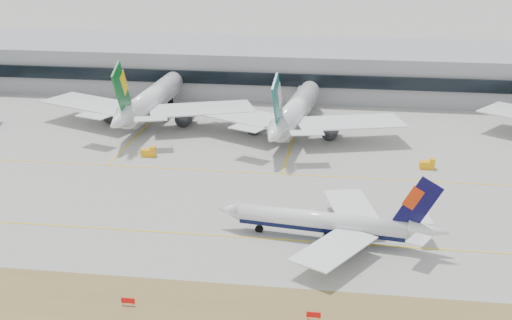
% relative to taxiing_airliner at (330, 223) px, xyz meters
% --- Properties ---
extents(ground, '(3000.00, 3000.00, 0.00)m').
position_rel_taxiing_airliner_xyz_m(ground, '(-23.76, 4.04, -3.56)').
color(ground, gray).
rests_on(ground, ground).
extents(taxiing_airliner, '(43.93, 37.88, 14.78)m').
position_rel_taxiing_airliner_xyz_m(taxiing_airliner, '(0.00, 0.00, 0.00)').
color(taxiing_airliner, white).
rests_on(taxiing_airliner, ground).
extents(widebody_eva, '(64.59, 63.09, 23.02)m').
position_rel_taxiing_airliner_xyz_m(widebody_eva, '(-55.48, 72.75, 2.56)').
color(widebody_eva, white).
rests_on(widebody_eva, ground).
extents(widebody_cathay, '(62.12, 61.11, 22.26)m').
position_rel_taxiing_airliner_xyz_m(widebody_cathay, '(-12.88, 66.81, 2.35)').
color(widebody_cathay, white).
rests_on(widebody_cathay, ground).
extents(terminal, '(280.00, 43.10, 15.00)m').
position_rel_taxiing_airliner_xyz_m(terminal, '(-23.76, 118.88, 3.94)').
color(terminal, gray).
rests_on(terminal, ground).
extents(hold_sign_left, '(2.20, 0.15, 1.35)m').
position_rel_taxiing_airliner_xyz_m(hold_sign_left, '(-30.24, -27.96, -2.68)').
color(hold_sign_left, red).
rests_on(hold_sign_left, ground).
extents(hold_sign_right, '(2.20, 0.15, 1.35)m').
position_rel_taxiing_airliner_xyz_m(hold_sign_right, '(-1.14, -27.96, -2.68)').
color(hold_sign_right, red).
rests_on(hold_sign_right, ground).
extents(gse_c, '(3.55, 2.00, 2.60)m').
position_rel_taxiing_airliner_xyz_m(gse_c, '(21.53, 42.93, -2.52)').
color(gse_c, '#FFA50D').
rests_on(gse_c, ground).
extents(gse_b, '(3.55, 2.00, 2.60)m').
position_rel_taxiing_airliner_xyz_m(gse_b, '(-47.23, 42.20, -2.52)').
color(gse_b, '#FFA50D').
rests_on(gse_b, ground).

